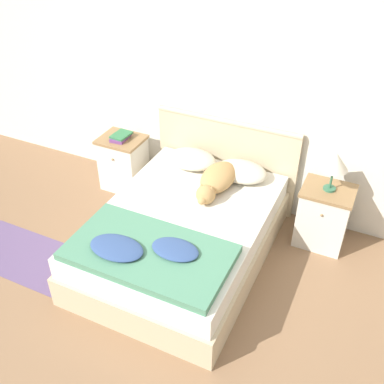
{
  "coord_description": "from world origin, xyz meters",
  "views": [
    {
      "loc": [
        1.27,
        -1.62,
        2.9
      ],
      "look_at": [
        -0.09,
        1.26,
        0.6
      ],
      "focal_mm": 42.0,
      "sensor_mm": 36.0,
      "label": 1
    }
  ],
  "objects_px": {
    "pillow_right": "(241,171)",
    "table_lamp": "(335,162)",
    "pillow_left": "(192,159)",
    "dog": "(217,180)",
    "nightstand_left": "(124,163)",
    "book_stack": "(121,136)",
    "nightstand_right": "(323,216)",
    "bed": "(183,236)"
  },
  "relations": [
    {
      "from": "nightstand_right",
      "to": "book_stack",
      "type": "distance_m",
      "value": 2.18
    },
    {
      "from": "pillow_left",
      "to": "dog",
      "type": "bearing_deg",
      "value": -34.48
    },
    {
      "from": "nightstand_right",
      "to": "book_stack",
      "type": "bearing_deg",
      "value": -179.9
    },
    {
      "from": "nightstand_left",
      "to": "pillow_left",
      "type": "distance_m",
      "value": 0.86
    },
    {
      "from": "pillow_left",
      "to": "table_lamp",
      "type": "xyz_separation_m",
      "value": [
        1.34,
        0.01,
        0.32
      ]
    },
    {
      "from": "nightstand_right",
      "to": "pillow_right",
      "type": "distance_m",
      "value": 0.86
    },
    {
      "from": "nightstand_right",
      "to": "book_stack",
      "type": "relative_size",
      "value": 2.51
    },
    {
      "from": "nightstand_left",
      "to": "pillow_right",
      "type": "distance_m",
      "value": 1.37
    },
    {
      "from": "nightstand_right",
      "to": "dog",
      "type": "distance_m",
      "value": 1.04
    },
    {
      "from": "bed",
      "to": "nightstand_right",
      "type": "distance_m",
      "value": 1.31
    },
    {
      "from": "pillow_left",
      "to": "table_lamp",
      "type": "height_order",
      "value": "table_lamp"
    },
    {
      "from": "bed",
      "to": "table_lamp",
      "type": "relative_size",
      "value": 5.21
    },
    {
      "from": "nightstand_left",
      "to": "pillow_left",
      "type": "height_order",
      "value": "pillow_left"
    },
    {
      "from": "pillow_right",
      "to": "book_stack",
      "type": "height_order",
      "value": "book_stack"
    },
    {
      "from": "nightstand_left",
      "to": "book_stack",
      "type": "height_order",
      "value": "book_stack"
    },
    {
      "from": "dog",
      "to": "table_lamp",
      "type": "height_order",
      "value": "table_lamp"
    },
    {
      "from": "nightstand_left",
      "to": "dog",
      "type": "bearing_deg",
      "value": -12.36
    },
    {
      "from": "table_lamp",
      "to": "nightstand_left",
      "type": "bearing_deg",
      "value": -179.95
    },
    {
      "from": "book_stack",
      "to": "nightstand_right",
      "type": "bearing_deg",
      "value": 0.1
    },
    {
      "from": "pillow_left",
      "to": "bed",
      "type": "bearing_deg",
      "value": -70.45
    },
    {
      "from": "pillow_right",
      "to": "bed",
      "type": "bearing_deg",
      "value": -109.55
    },
    {
      "from": "pillow_right",
      "to": "table_lamp",
      "type": "distance_m",
      "value": 0.88
    },
    {
      "from": "bed",
      "to": "book_stack",
      "type": "relative_size",
      "value": 8.07
    },
    {
      "from": "nightstand_left",
      "to": "pillow_right",
      "type": "relative_size",
      "value": 1.21
    },
    {
      "from": "book_stack",
      "to": "dog",
      "type": "bearing_deg",
      "value": -12.21
    },
    {
      "from": "nightstand_right",
      "to": "book_stack",
      "type": "height_order",
      "value": "book_stack"
    },
    {
      "from": "nightstand_right",
      "to": "table_lamp",
      "type": "xyz_separation_m",
      "value": [
        -0.0,
        0.0,
        0.58
      ]
    },
    {
      "from": "dog",
      "to": "table_lamp",
      "type": "xyz_separation_m",
      "value": [
        0.96,
        0.26,
        0.3
      ]
    },
    {
      "from": "bed",
      "to": "table_lamp",
      "type": "distance_m",
      "value": 1.46
    },
    {
      "from": "nightstand_right",
      "to": "dog",
      "type": "height_order",
      "value": "dog"
    },
    {
      "from": "nightstand_left",
      "to": "book_stack",
      "type": "distance_m",
      "value": 0.33
    },
    {
      "from": "bed",
      "to": "pillow_right",
      "type": "bearing_deg",
      "value": 70.45
    },
    {
      "from": "pillow_right",
      "to": "dog",
      "type": "height_order",
      "value": "dog"
    },
    {
      "from": "bed",
      "to": "nightstand_right",
      "type": "bearing_deg",
      "value": 34.34
    },
    {
      "from": "bed",
      "to": "dog",
      "type": "bearing_deg",
      "value": 76.32
    },
    {
      "from": "dog",
      "to": "book_stack",
      "type": "relative_size",
      "value": 3.08
    },
    {
      "from": "dog",
      "to": "table_lamp",
      "type": "relative_size",
      "value": 1.99
    },
    {
      "from": "bed",
      "to": "book_stack",
      "type": "distance_m",
      "value": 1.36
    },
    {
      "from": "pillow_right",
      "to": "dog",
      "type": "xyz_separation_m",
      "value": [
        -0.14,
        -0.26,
        0.02
      ]
    },
    {
      "from": "pillow_right",
      "to": "dog",
      "type": "relative_size",
      "value": 0.67
    },
    {
      "from": "pillow_right",
      "to": "book_stack",
      "type": "distance_m",
      "value": 1.34
    },
    {
      "from": "pillow_left",
      "to": "book_stack",
      "type": "height_order",
      "value": "book_stack"
    }
  ]
}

